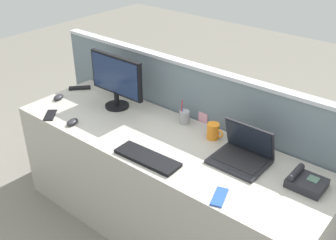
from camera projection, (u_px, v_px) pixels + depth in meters
ground_plane at (164, 227)px, 2.97m from camera, size 10.00×10.00×0.00m
desk at (163, 186)px, 2.79m from camera, size 2.20×0.69×0.75m
cubicle_divider at (197, 139)px, 2.95m from camera, size 2.62×0.08×1.14m
desktop_monitor at (116, 79)px, 2.90m from camera, size 0.48×0.18×0.39m
laptop at (243, 153)px, 2.38m from camera, size 0.31×0.27×0.22m
desk_phone at (306, 182)px, 2.17m from camera, size 0.19×0.16×0.08m
keyboard_main at (147, 158)px, 2.40m from camera, size 0.42×0.15×0.02m
computer_mouse_right_hand at (72, 122)px, 2.77m from camera, size 0.08×0.11×0.03m
computer_mouse_left_hand at (58, 97)px, 3.11m from camera, size 0.09×0.12×0.03m
pen_cup at (184, 117)px, 2.77m from camera, size 0.07×0.07×0.17m
cell_phone_black_slab at (50, 115)px, 2.88m from camera, size 0.15×0.16×0.01m
cell_phone_blue_case at (219, 197)px, 2.10m from camera, size 0.11×0.16×0.01m
tv_remote at (80, 88)px, 3.28m from camera, size 0.15×0.15×0.02m
coffee_mug at (213, 131)px, 2.59m from camera, size 0.12×0.08×0.10m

